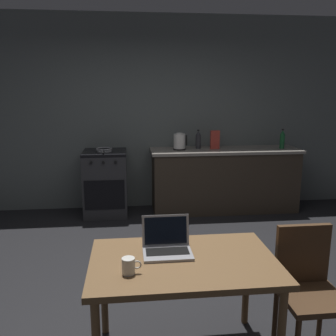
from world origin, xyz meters
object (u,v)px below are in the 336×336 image
Objects in this scene: dining_table at (183,270)px; frying_pan at (104,150)px; coffee_mug at (129,266)px; laptop at (167,246)px; cereal_box at (215,140)px; electric_kettle at (180,142)px; bottle_b at (198,140)px; stove_oven at (106,183)px; bottle at (282,139)px; chair at (308,283)px.

frying_pan is (-0.67, 2.97, 0.31)m from dining_table.
coffee_mug is at bearing -156.93° from dining_table.
laptop is 1.20× the size of cereal_box.
laptop is at bearing -99.61° from electric_kettle.
electric_kettle is 0.91× the size of cereal_box.
cereal_box is 0.24m from bottle_b.
stove_oven is 1.21m from electric_kettle.
electric_kettle is 0.85× the size of bottle.
dining_table is at bearing -122.74° from bottle.
coffee_mug is 0.44× the size of cereal_box.
chair is 3.60× the size of electric_kettle.
frying_pan is (-2.57, 0.02, -0.11)m from bottle.
chair is 2.72× the size of laptop.
dining_table is 3.18m from bottle_b.
stove_oven is at bearing 102.57° from dining_table.
coffee_mug is at bearing -107.64° from bottle_b.
bottle_b is (1.35, 0.11, 0.10)m from frying_pan.
chair is 3.07m from cereal_box.
stove_oven is at bearing 88.18° from laptop.
electric_kettle is 0.30m from bottle_b.
dining_table is 3.00× the size of frying_pan.
chair is at bearing -86.84° from bottle_b.
bottle reaches higher than coffee_mug.
bottle_b is at bearing 72.36° from coffee_mug.
stove_oven is 2.32× the size of frying_pan.
chair is at bearing -63.12° from stove_oven.
chair is at bearing 0.21° from dining_table.
bottle is at bearing 57.26° from dining_table.
bottle_b is (-0.17, 3.08, 0.55)m from chair.
bottle reaches higher than dining_table.
frying_pan is 1.59m from cereal_box.
bottle_b is (0.29, 0.08, 0.01)m from electric_kettle.
frying_pan is at bearing -178.19° from cereal_box.
bottle is (1.05, 2.95, 0.56)m from chair.
cereal_box is (-0.98, 0.07, -0.00)m from bottle.
dining_table is 4.33× the size of bottle_b.
dining_table is 1.37× the size of chair.
cereal_box is (1.26, 3.17, 0.29)m from coffee_mug.
chair is at bearing -91.20° from cereal_box.
stove_oven is 3.22× the size of bottle.
bottle_b reaches higher than laptop.
frying_pan is at bearing 102.71° from dining_table.
frying_pan is 1.49× the size of cereal_box.
chair is at bearing 7.18° from coffee_mug.
bottle_b is at bearing 4.66° from frying_pan.
electric_kettle is at bearing 109.15° from chair.
bottle_b is at bearing 103.66° from chair.
cereal_box is at bearing 68.31° from coffee_mug.
chair is 3.36m from frying_pan.
bottle reaches higher than frying_pan.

